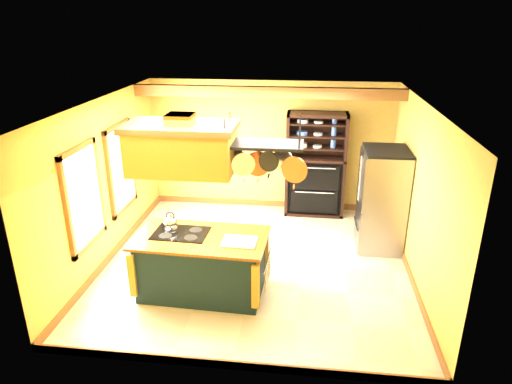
% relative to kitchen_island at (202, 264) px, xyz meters
% --- Properties ---
extents(floor, '(5.00, 5.00, 0.00)m').
position_rel_kitchen_island_xyz_m(floor, '(0.70, 0.92, -0.47)').
color(floor, beige).
rests_on(floor, ground).
extents(ceiling, '(5.00, 5.00, 0.00)m').
position_rel_kitchen_island_xyz_m(ceiling, '(0.70, 0.92, 2.23)').
color(ceiling, white).
rests_on(ceiling, wall_back).
extents(wall_back, '(5.00, 0.02, 2.70)m').
position_rel_kitchen_island_xyz_m(wall_back, '(0.70, 3.42, 0.88)').
color(wall_back, gold).
rests_on(wall_back, floor).
extents(wall_front, '(5.00, 0.02, 2.70)m').
position_rel_kitchen_island_xyz_m(wall_front, '(0.70, -1.58, 0.88)').
color(wall_front, gold).
rests_on(wall_front, floor).
extents(wall_left, '(0.02, 5.00, 2.70)m').
position_rel_kitchen_island_xyz_m(wall_left, '(-1.80, 0.92, 0.88)').
color(wall_left, gold).
rests_on(wall_left, floor).
extents(wall_right, '(0.02, 5.00, 2.70)m').
position_rel_kitchen_island_xyz_m(wall_right, '(3.20, 0.92, 0.88)').
color(wall_right, gold).
rests_on(wall_right, floor).
extents(ceiling_beam, '(5.00, 0.15, 0.20)m').
position_rel_kitchen_island_xyz_m(ceiling_beam, '(0.70, 2.62, 2.12)').
color(ceiling_beam, brown).
rests_on(ceiling_beam, ceiling).
extents(window_near, '(0.06, 1.06, 1.56)m').
position_rel_kitchen_island_xyz_m(window_near, '(-1.77, 0.12, 0.93)').
color(window_near, brown).
rests_on(window_near, wall_left).
extents(window_far, '(0.06, 1.06, 1.56)m').
position_rel_kitchen_island_xyz_m(window_far, '(-1.77, 1.52, 0.93)').
color(window_far, brown).
rests_on(window_far, wall_left).
extents(kitchen_island, '(1.95, 1.14, 1.11)m').
position_rel_kitchen_island_xyz_m(kitchen_island, '(0.00, 0.00, 0.00)').
color(kitchen_island, black).
rests_on(kitchen_island, floor).
extents(range_hood, '(1.49, 0.84, 0.80)m').
position_rel_kitchen_island_xyz_m(range_hood, '(-0.20, -0.00, 1.79)').
color(range_hood, '#B9872E').
rests_on(range_hood, ceiling).
extents(pot_rack, '(1.16, 0.53, 0.85)m').
position_rel_kitchen_island_xyz_m(pot_rack, '(0.92, -0.00, 1.73)').
color(pot_rack, black).
rests_on(pot_rack, ceiling).
extents(refrigerator, '(0.77, 0.90, 1.76)m').
position_rel_kitchen_island_xyz_m(refrigerator, '(2.80, 1.81, 0.39)').
color(refrigerator, gray).
rests_on(refrigerator, floor).
extents(hutch, '(1.20, 0.55, 2.13)m').
position_rel_kitchen_island_xyz_m(hutch, '(1.65, 3.19, 0.37)').
color(hutch, black).
rests_on(hutch, floor).
extents(floor_register, '(0.30, 0.19, 0.01)m').
position_rel_kitchen_island_xyz_m(floor_register, '(-1.04, 0.75, -0.46)').
color(floor_register, black).
rests_on(floor_register, floor).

